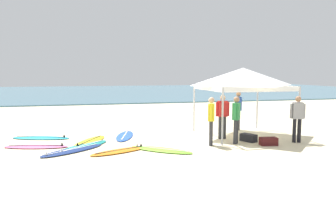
{
  "coord_description": "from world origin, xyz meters",
  "views": [
    {
      "loc": [
        -3.6,
        -12.21,
        2.56
      ],
      "look_at": [
        -0.25,
        0.69,
        1.0
      ],
      "focal_mm": 36.11,
      "sensor_mm": 36.0,
      "label": 1
    }
  ],
  "objects_px": {
    "surfboard_navy": "(73,150)",
    "person_green": "(236,117)",
    "person_blue": "(238,108)",
    "gear_bag_by_pole": "(268,141)",
    "surfboard_pink": "(36,147)",
    "person_grey": "(297,116)",
    "canopy_tent": "(243,77)",
    "person_yellow": "(211,118)",
    "surfboard_orange": "(120,151)",
    "surfboard_teal": "(83,147)",
    "surfboard_lime": "(161,150)",
    "surfboard_cyan": "(41,138)",
    "surfboard_blue": "(125,136)",
    "gear_bag_near_tent": "(248,138)",
    "person_red": "(222,114)",
    "surfboard_yellow": "(90,141)"
  },
  "relations": [
    {
      "from": "canopy_tent",
      "to": "surfboard_teal",
      "type": "height_order",
      "value": "canopy_tent"
    },
    {
      "from": "person_blue",
      "to": "gear_bag_by_pole",
      "type": "xyz_separation_m",
      "value": [
        -0.4,
        -3.23,
        -0.85
      ]
    },
    {
      "from": "surfboard_cyan",
      "to": "gear_bag_by_pole",
      "type": "relative_size",
      "value": 3.89
    },
    {
      "from": "surfboard_orange",
      "to": "canopy_tent",
      "type": "bearing_deg",
      "value": 17.59
    },
    {
      "from": "surfboard_orange",
      "to": "surfboard_blue",
      "type": "relative_size",
      "value": 0.9
    },
    {
      "from": "surfboard_navy",
      "to": "person_green",
      "type": "bearing_deg",
      "value": -2.41
    },
    {
      "from": "surfboard_yellow",
      "to": "surfboard_blue",
      "type": "height_order",
      "value": "same"
    },
    {
      "from": "surfboard_orange",
      "to": "surfboard_blue",
      "type": "distance_m",
      "value": 2.65
    },
    {
      "from": "canopy_tent",
      "to": "person_red",
      "type": "relative_size",
      "value": 1.87
    },
    {
      "from": "person_grey",
      "to": "person_yellow",
      "type": "distance_m",
      "value": 3.26
    },
    {
      "from": "surfboard_cyan",
      "to": "surfboard_orange",
      "type": "xyz_separation_m",
      "value": [
        2.71,
        -2.98,
        0.0
      ]
    },
    {
      "from": "surfboard_yellow",
      "to": "surfboard_pink",
      "type": "bearing_deg",
      "value": -166.35
    },
    {
      "from": "canopy_tent",
      "to": "person_red",
      "type": "bearing_deg",
      "value": -157.07
    },
    {
      "from": "surfboard_orange",
      "to": "person_red",
      "type": "xyz_separation_m",
      "value": [
        4.1,
        1.19,
        0.95
      ]
    },
    {
      "from": "gear_bag_near_tent",
      "to": "gear_bag_by_pole",
      "type": "xyz_separation_m",
      "value": [
        0.36,
        -0.79,
        0.0
      ]
    },
    {
      "from": "surfboard_navy",
      "to": "surfboard_cyan",
      "type": "bearing_deg",
      "value": 116.34
    },
    {
      "from": "surfboard_orange",
      "to": "person_blue",
      "type": "bearing_deg",
      "value": 27.53
    },
    {
      "from": "surfboard_orange",
      "to": "surfboard_lime",
      "type": "bearing_deg",
      "value": -6.62
    },
    {
      "from": "surfboard_lime",
      "to": "canopy_tent",
      "type": "bearing_deg",
      "value": 25.08
    },
    {
      "from": "surfboard_orange",
      "to": "surfboard_teal",
      "type": "height_order",
      "value": "same"
    },
    {
      "from": "canopy_tent",
      "to": "person_green",
      "type": "height_order",
      "value": "canopy_tent"
    },
    {
      "from": "person_blue",
      "to": "person_yellow",
      "type": "height_order",
      "value": "same"
    },
    {
      "from": "canopy_tent",
      "to": "gear_bag_near_tent",
      "type": "height_order",
      "value": "canopy_tent"
    },
    {
      "from": "gear_bag_by_pole",
      "to": "person_blue",
      "type": "bearing_deg",
      "value": 82.95
    },
    {
      "from": "surfboard_blue",
      "to": "gear_bag_near_tent",
      "type": "distance_m",
      "value": 4.84
    },
    {
      "from": "person_grey",
      "to": "gear_bag_by_pole",
      "type": "xyz_separation_m",
      "value": [
        -1.27,
        -0.19,
        -0.85
      ]
    },
    {
      "from": "canopy_tent",
      "to": "surfboard_pink",
      "type": "xyz_separation_m",
      "value": [
        -7.86,
        -0.27,
        -2.35
      ]
    },
    {
      "from": "person_grey",
      "to": "person_green",
      "type": "distance_m",
      "value": 2.29
    },
    {
      "from": "canopy_tent",
      "to": "surfboard_cyan",
      "type": "distance_m",
      "value": 8.33
    },
    {
      "from": "surfboard_orange",
      "to": "surfboard_teal",
      "type": "distance_m",
      "value": 1.51
    },
    {
      "from": "person_blue",
      "to": "gear_bag_near_tent",
      "type": "distance_m",
      "value": 2.7
    },
    {
      "from": "person_red",
      "to": "person_green",
      "type": "relative_size",
      "value": 1.0
    },
    {
      "from": "surfboard_navy",
      "to": "person_yellow",
      "type": "distance_m",
      "value": 4.82
    },
    {
      "from": "surfboard_lime",
      "to": "person_grey",
      "type": "xyz_separation_m",
      "value": [
        5.15,
        0.04,
        0.95
      ]
    },
    {
      "from": "surfboard_pink",
      "to": "person_grey",
      "type": "distance_m",
      "value": 9.35
    },
    {
      "from": "surfboard_lime",
      "to": "person_red",
      "type": "bearing_deg",
      "value": 25.89
    },
    {
      "from": "surfboard_pink",
      "to": "person_yellow",
      "type": "xyz_separation_m",
      "value": [
        5.93,
        -1.18,
        0.95
      ]
    },
    {
      "from": "surfboard_blue",
      "to": "surfboard_navy",
      "type": "distance_m",
      "value": 2.89
    },
    {
      "from": "gear_bag_near_tent",
      "to": "surfboard_orange",
      "type": "bearing_deg",
      "value": -174.33
    },
    {
      "from": "surfboard_orange",
      "to": "surfboard_navy",
      "type": "relative_size",
      "value": 0.93
    },
    {
      "from": "canopy_tent",
      "to": "person_yellow",
      "type": "xyz_separation_m",
      "value": [
        -1.92,
        -1.45,
        -1.4
      ]
    },
    {
      "from": "surfboard_cyan",
      "to": "surfboard_teal",
      "type": "relative_size",
      "value": 1.06
    },
    {
      "from": "surfboard_pink",
      "to": "person_grey",
      "type": "relative_size",
      "value": 1.32
    },
    {
      "from": "surfboard_blue",
      "to": "surfboard_navy",
      "type": "relative_size",
      "value": 1.04
    },
    {
      "from": "surfboard_blue",
      "to": "surfboard_yellow",
      "type": "bearing_deg",
      "value": -150.46
    },
    {
      "from": "person_grey",
      "to": "surfboard_pink",
      "type": "bearing_deg",
      "value": 170.79
    },
    {
      "from": "surfboard_pink",
      "to": "person_grey",
      "type": "xyz_separation_m",
      "value": [
        9.19,
        -1.49,
        0.95
      ]
    },
    {
      "from": "person_blue",
      "to": "person_red",
      "type": "distance_m",
      "value": 2.31
    },
    {
      "from": "surfboard_lime",
      "to": "person_blue",
      "type": "height_order",
      "value": "person_blue"
    },
    {
      "from": "surfboard_teal",
      "to": "person_yellow",
      "type": "distance_m",
      "value": 4.56
    }
  ]
}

